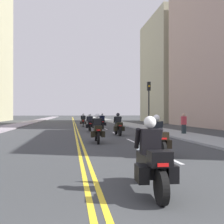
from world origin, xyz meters
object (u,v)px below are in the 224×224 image
motorcycle_2 (97,131)px  traffic_light_near (149,97)px  motorcycle_0 (151,162)px  motorcycle_5 (102,122)px  motorcycle_3 (118,126)px  pedestrian_0 (184,124)px  motorcycle_6 (83,121)px  motorcycle_1 (157,139)px  motorcycle_4 (90,124)px

motorcycle_2 → traffic_light_near: size_ratio=0.51×
motorcycle_0 → motorcycle_2: motorcycle_2 is taller
traffic_light_near → motorcycle_5: bearing=127.7°
motorcycle_3 → pedestrian_0: motorcycle_3 is taller
motorcycle_6 → traffic_light_near: bearing=-55.1°
motorcycle_1 → traffic_light_near: traffic_light_near is taller
motorcycle_3 → motorcycle_5: (-0.15, 8.89, -0.01)m
motorcycle_2 → motorcycle_4: bearing=89.9°
motorcycle_0 → motorcycle_2: 9.37m
motorcycle_2 → motorcycle_6: size_ratio=1.02×
motorcycle_0 → motorcycle_1: 4.90m
motorcycle_2 → motorcycle_4: (0.22, 9.18, 0.00)m
motorcycle_6 → motorcycle_0: bearing=-87.1°
motorcycle_2 → motorcycle_6: (-0.01, 17.46, -0.00)m
motorcycle_2 → motorcycle_3: 5.05m
motorcycle_0 → motorcycle_3: size_ratio=1.06×
motorcycle_6 → motorcycle_3: bearing=-78.7°
motorcycle_2 → motorcycle_5: motorcycle_5 is taller
motorcycle_0 → motorcycle_1: size_ratio=0.99×
motorcycle_4 → motorcycle_1: bearing=-83.4°
traffic_light_near → motorcycle_4: bearing=175.1°
motorcycle_1 → motorcycle_6: motorcycle_6 is taller
motorcycle_1 → motorcycle_5: 18.29m
motorcycle_0 → pedestrian_0: 15.05m
pedestrian_0 → motorcycle_2: bearing=24.3°
motorcycle_2 → pedestrian_0: bearing=32.2°
motorcycle_1 → motorcycle_6: (-1.87, 22.23, 0.01)m
motorcycle_5 → motorcycle_6: motorcycle_5 is taller
motorcycle_6 → motorcycle_4: bearing=-86.0°
motorcycle_2 → motorcycle_3: bearing=67.9°
motorcycle_1 → pedestrian_0: 10.20m
motorcycle_3 → motorcycle_2: bearing=-114.6°
motorcycle_6 → motorcycle_1: bearing=-82.8°
traffic_light_near → pedestrian_0: 5.30m
motorcycle_0 → motorcycle_3: (1.81, 14.00, 0.02)m
motorcycle_1 → motorcycle_4: (-1.63, 13.95, 0.01)m
motorcycle_5 → motorcycle_4: bearing=-109.6°
motorcycle_3 → motorcycle_0: bearing=-98.6°
motorcycle_3 → motorcycle_1: bearing=-92.1°
motorcycle_0 → motorcycle_5: motorcycle_5 is taller
motorcycle_0 → motorcycle_5: bearing=88.2°
motorcycle_4 → motorcycle_5: bearing=69.4°
motorcycle_2 → motorcycle_1: bearing=-67.4°
motorcycle_3 → pedestrian_0: size_ratio=1.31×
motorcycle_2 → motorcycle_4: 9.18m
motorcycle_3 → pedestrian_0: (4.88, -0.52, 0.18)m
motorcycle_1 → motorcycle_2: (-1.86, 4.77, 0.01)m
motorcycle_4 → pedestrian_0: (6.65, -5.06, 0.17)m
motorcycle_3 → motorcycle_5: bearing=89.8°
motorcycle_0 → motorcycle_4: bearing=92.3°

